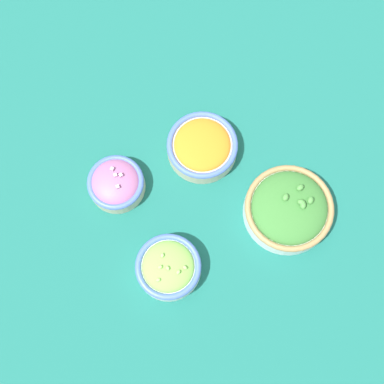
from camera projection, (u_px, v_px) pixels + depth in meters
ground_plane at (192, 196)px, 1.09m from camera, size 3.00×3.00×0.00m
bowl_red_onion at (116, 183)px, 1.07m from camera, size 0.11×0.11×0.06m
bowl_lettuce at (168, 267)px, 1.02m from camera, size 0.13×0.13×0.06m
bowl_carrots at (202, 146)px, 1.09m from camera, size 0.14×0.14×0.05m
bowl_broccoli at (289, 209)px, 1.05m from camera, size 0.17×0.17×0.08m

